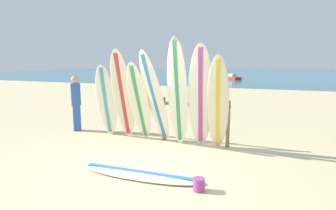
% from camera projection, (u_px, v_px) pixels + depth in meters
% --- Properties ---
extents(ground_plane, '(120.00, 120.00, 0.00)m').
position_uv_depth(ground_plane, '(138.00, 168.00, 5.18)').
color(ground_plane, beige).
extents(ocean_water, '(120.00, 80.00, 0.01)m').
position_uv_depth(ocean_water, '(266.00, 73.00, 58.22)').
color(ocean_water, teal).
rests_on(ocean_water, ground).
extents(surfboard_rack, '(3.45, 0.09, 1.14)m').
position_uv_depth(surfboard_rack, '(164.00, 112.00, 6.98)').
color(surfboard_rack, olive).
rests_on(surfboard_rack, ground).
extents(surfboard_leaning_far_left, '(0.63, 0.59, 1.98)m').
position_uv_depth(surfboard_leaning_far_left, '(106.00, 101.00, 7.30)').
color(surfboard_leaning_far_left, white).
rests_on(surfboard_leaning_far_left, ground).
extents(surfboard_leaning_left, '(0.64, 0.84, 2.36)m').
position_uv_depth(surfboard_leaning_left, '(123.00, 96.00, 6.91)').
color(surfboard_leaning_left, beige).
rests_on(surfboard_leaning_left, ground).
extents(surfboard_leaning_center_left, '(0.62, 1.09, 2.06)m').
position_uv_depth(surfboard_leaning_center_left, '(139.00, 103.00, 6.71)').
color(surfboard_leaning_center_left, silver).
rests_on(surfboard_leaning_center_left, ground).
extents(surfboard_leaning_center, '(0.69, 1.12, 2.33)m').
position_uv_depth(surfboard_leaning_center, '(155.00, 98.00, 6.54)').
color(surfboard_leaning_center, silver).
rests_on(surfboard_leaning_center, ground).
extents(surfboard_leaning_center_right, '(0.54, 0.72, 2.61)m').
position_uv_depth(surfboard_leaning_center_right, '(178.00, 93.00, 6.31)').
color(surfboard_leaning_center_right, white).
rests_on(surfboard_leaning_center_right, ground).
extents(surfboard_leaning_right, '(0.69, 0.73, 2.46)m').
position_uv_depth(surfboard_leaning_right, '(201.00, 97.00, 6.24)').
color(surfboard_leaning_right, silver).
rests_on(surfboard_leaning_right, ground).
extents(surfboard_leaning_far_right, '(0.63, 0.98, 2.20)m').
position_uv_depth(surfboard_leaning_far_right, '(218.00, 104.00, 5.97)').
color(surfboard_leaning_far_right, beige).
rests_on(surfboard_leaning_far_right, ground).
extents(surfboard_lying_on_sand, '(2.39, 0.69, 0.08)m').
position_uv_depth(surfboard_lying_on_sand, '(140.00, 173.00, 4.84)').
color(surfboard_lying_on_sand, white).
rests_on(surfboard_lying_on_sand, ground).
extents(beachgoer_standing, '(0.31, 0.31, 1.65)m').
position_uv_depth(beachgoer_standing, '(76.00, 101.00, 7.95)').
color(beachgoer_standing, '#3359B2').
rests_on(beachgoer_standing, ground).
extents(small_boat_offshore, '(2.51, 2.72, 0.71)m').
position_uv_depth(small_boat_offshore, '(232.00, 77.00, 33.79)').
color(small_boat_offshore, '#B22D28').
rests_on(small_boat_offshore, ocean_water).
extents(sand_bucket, '(0.19, 0.19, 0.21)m').
position_uv_depth(sand_bucket, '(199.00, 184.00, 4.24)').
color(sand_bucket, '#A53F8C').
rests_on(sand_bucket, ground).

